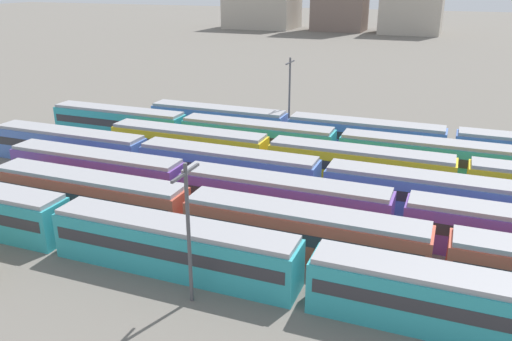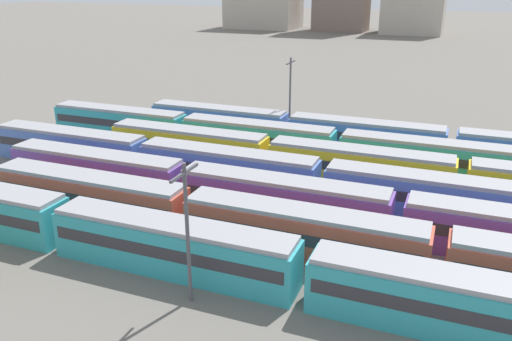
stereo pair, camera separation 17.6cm
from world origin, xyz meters
The scene contains 8 objects.
ground_plane centered at (0.00, 15.60, 0.00)m, with size 600.00×600.00×0.00m, color #666059.
train_track_0 centered at (31.03, 0.00, 1.90)m, with size 93.60×3.06×3.75m.
train_track_1 centered at (19.89, 5.20, 1.90)m, with size 55.80×3.06×3.75m.
train_track_2 centered at (26.06, 10.40, 1.90)m, with size 74.70×3.06×3.75m.
train_track_5 centered at (27.15, 26.00, 1.90)m, with size 93.60×3.06×3.75m.
train_track_6 centered at (19.76, 31.20, 1.90)m, with size 55.80×3.06×3.75m.
catenary_pole_1 centered at (9.59, 33.92, 5.59)m, with size 0.24×3.20×10.07m.
catenary_pole_2 centered at (14.96, -2.81, 5.19)m, with size 0.24×3.20×9.31m.
Camera 2 is at (29.08, -27.40, 19.37)m, focal length 36.38 mm.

